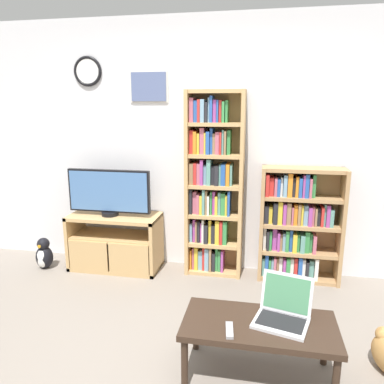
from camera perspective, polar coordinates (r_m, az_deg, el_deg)
The scene contains 9 objects.
wall_back at distance 3.92m, azimuth 1.94°, elevation 6.89°, with size 6.52×0.09×2.60m.
tv_stand at distance 4.13m, azimuth -11.65°, elevation -7.42°, with size 0.96×0.44×0.59m.
television at distance 3.99m, azimuth -12.53°, elevation -0.04°, with size 0.88×0.18×0.49m.
bookshelf_tall at distance 3.80m, azimuth 3.12°, elevation 0.88°, with size 0.57×0.28×1.87m.
bookshelf_short at distance 3.88m, azimuth 15.54°, elevation -4.94°, with size 0.79×0.28×1.15m.
coffee_table at distance 2.57m, azimuth 10.18°, elevation -19.84°, with size 0.97×0.48×0.38m.
laptop at distance 2.57m, azimuth 13.74°, elevation -17.11°, with size 0.39×0.38×0.28m.
remote_near_laptop at distance 2.43m, azimuth 5.73°, elevation -20.22°, with size 0.06×0.16×0.02m.
penguin_figurine at distance 4.39m, azimuth -21.64°, elevation -8.86°, with size 0.18×0.17×0.34m.
Camera 1 is at (0.60, -1.92, 1.72)m, focal length 35.00 mm.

